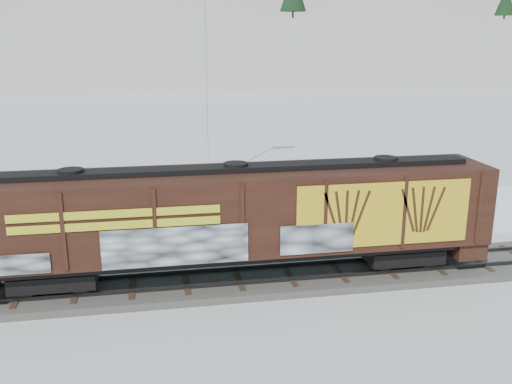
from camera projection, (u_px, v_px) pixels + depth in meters
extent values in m
plane|color=white|center=(288.00, 280.00, 22.44)|extent=(500.00, 500.00, 0.00)
cube|color=#59544C|center=(288.00, 276.00, 22.40)|extent=(50.00, 3.40, 0.28)
cube|color=#33302D|center=(293.00, 279.00, 21.66)|extent=(50.00, 0.10, 0.15)
cube|color=#33302D|center=(284.00, 264.00, 23.03)|extent=(50.00, 0.10, 0.15)
cube|color=white|center=(255.00, 221.00, 29.55)|extent=(40.00, 8.00, 0.03)
cube|color=white|center=(176.00, 53.00, 110.98)|extent=(360.00, 40.00, 12.00)
cube|color=white|center=(170.00, 23.00, 137.84)|extent=(360.00, 40.00, 24.00)
cube|color=white|center=(165.00, 6.00, 169.58)|extent=(360.00, 50.00, 35.00)
cone|color=black|center=(506.00, 0.00, 121.08)|extent=(4.20, 4.20, 6.15)
cube|color=black|center=(55.00, 275.00, 20.72)|extent=(3.00, 2.00, 0.90)
cube|color=black|center=(400.00, 251.00, 22.99)|extent=(3.00, 2.00, 0.90)
cylinder|color=black|center=(23.00, 286.00, 19.82)|extent=(0.90, 0.12, 0.90)
cube|color=black|center=(236.00, 250.00, 21.72)|extent=(19.38, 2.40, 0.25)
cube|color=#35190E|center=(236.00, 210.00, 21.29)|extent=(19.38, 3.00, 2.96)
cube|color=black|center=(236.00, 168.00, 20.87)|extent=(17.83, 0.90, 0.20)
cube|color=gold|center=(384.00, 214.00, 20.72)|extent=(6.59, 0.03, 2.40)
cube|color=gold|center=(116.00, 220.00, 19.01)|extent=(6.98, 0.02, 0.70)
cube|color=silver|center=(176.00, 246.00, 19.62)|extent=(5.04, 0.03, 1.40)
cylinder|color=silver|center=(209.00, 181.00, 37.32)|extent=(0.90, 0.90, 0.20)
cylinder|color=silver|center=(206.00, 80.00, 35.59)|extent=(0.14, 0.14, 13.21)
imported|color=#A3A6AA|center=(161.00, 225.00, 26.68)|extent=(4.23, 1.91, 1.41)
imported|color=silver|center=(230.00, 206.00, 29.56)|extent=(4.33, 1.89, 1.38)
imported|color=black|center=(333.00, 208.00, 29.40)|extent=(4.77, 2.81, 1.30)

